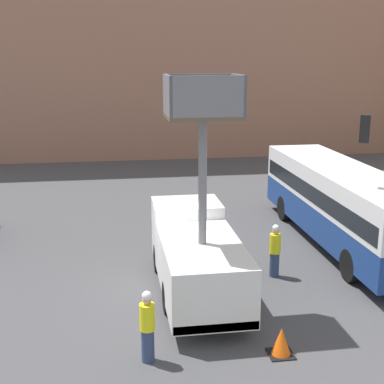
# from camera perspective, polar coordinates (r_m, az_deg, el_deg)

# --- Properties ---
(ground_plane) EXTENTS (120.00, 120.00, 0.00)m
(ground_plane) POSITION_cam_1_polar(r_m,az_deg,el_deg) (17.77, -2.60, -9.99)
(ground_plane) COLOR #424244
(building_backdrop_far) EXTENTS (44.00, 10.00, 21.15)m
(building_backdrop_far) POSITION_cam_1_polar(r_m,az_deg,el_deg) (43.21, -6.84, 18.55)
(building_backdrop_far) COLOR #936651
(building_backdrop_far) RESTS_ON ground_plane
(utility_truck) EXTENTS (2.29, 6.31, 6.83)m
(utility_truck) POSITION_cam_1_polar(r_m,az_deg,el_deg) (16.62, 0.47, -6.28)
(utility_truck) COLOR silver
(utility_truck) RESTS_ON ground_plane
(city_bus) EXTENTS (2.53, 11.26, 3.10)m
(city_bus) POSITION_cam_1_polar(r_m,az_deg,el_deg) (21.73, 15.56, -0.81)
(city_bus) COLOR navy
(city_bus) RESTS_ON ground_plane
(road_worker_near_truck) EXTENTS (0.38, 0.38, 1.86)m
(road_worker_near_truck) POSITION_cam_1_polar(r_m,az_deg,el_deg) (13.42, -4.77, -14.09)
(road_worker_near_truck) COLOR navy
(road_worker_near_truck) RESTS_ON ground_plane
(road_worker_directing) EXTENTS (0.38, 0.38, 1.85)m
(road_worker_directing) POSITION_cam_1_polar(r_m,az_deg,el_deg) (18.37, 8.83, -6.20)
(road_worker_directing) COLOR navy
(road_worker_directing) RESTS_ON ground_plane
(traffic_cone_near_truck) EXTENTS (0.64, 0.64, 0.73)m
(traffic_cone_near_truck) POSITION_cam_1_polar(r_m,az_deg,el_deg) (14.09, 9.50, -15.52)
(traffic_cone_near_truck) COLOR black
(traffic_cone_near_truck) RESTS_ON ground_plane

